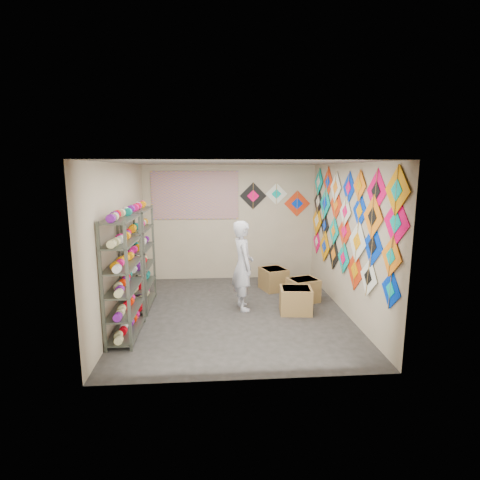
{
  "coord_description": "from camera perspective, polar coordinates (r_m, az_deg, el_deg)",
  "views": [
    {
      "loc": [
        -0.4,
        -6.5,
        2.59
      ],
      "look_at": [
        0.1,
        0.3,
        1.3
      ],
      "focal_mm": 28.0,
      "sensor_mm": 36.0,
      "label": 1
    }
  ],
  "objects": [
    {
      "name": "string_spools",
      "position": [
        6.64,
        -16.11,
        -3.18
      ],
      "size": [
        0.12,
        2.36,
        0.12
      ],
      "color": "#EE0F7C",
      "rests_on": "ground"
    },
    {
      "name": "shopkeeper",
      "position": [
        6.96,
        0.43,
        -3.89
      ],
      "size": [
        0.75,
        0.62,
        1.67
      ],
      "primitive_type": "imported",
      "rotation": [
        0.0,
        0.0,
        1.75
      ],
      "color": "silver",
      "rests_on": "ground"
    },
    {
      "name": "carton_a",
      "position": [
        7.0,
        8.47,
        -9.07
      ],
      "size": [
        0.62,
        0.53,
        0.47
      ],
      "primitive_type": "cube",
      "rotation": [
        0.0,
        0.0,
        -0.11
      ],
      "color": "olive",
      "rests_on": "ground"
    },
    {
      "name": "shelf_rack_front",
      "position": [
        6.05,
        -17.31,
        -5.53
      ],
      "size": [
        0.4,
        1.1,
        1.9
      ],
      "primitive_type": "cube",
      "color": "#4C5147",
      "rests_on": "ground"
    },
    {
      "name": "poster",
      "position": [
        8.76,
        -6.86,
        6.77
      ],
      "size": [
        2.0,
        0.01,
        1.1
      ],
      "primitive_type": "cube",
      "color": "#6D4EAB",
      "rests_on": "room_walls"
    },
    {
      "name": "carton_b",
      "position": [
        7.61,
        9.6,
        -7.52
      ],
      "size": [
        0.67,
        0.61,
        0.46
      ],
      "primitive_type": "cube",
      "rotation": [
        0.0,
        0.0,
        0.31
      ],
      "color": "olive",
      "rests_on": "ground"
    },
    {
      "name": "carton_c",
      "position": [
        8.24,
        5.14,
        -5.93
      ],
      "size": [
        0.64,
        0.67,
        0.47
      ],
      "primitive_type": "cube",
      "rotation": [
        0.0,
        0.0,
        0.32
      ],
      "color": "olive",
      "rests_on": "ground"
    },
    {
      "name": "room_walls",
      "position": [
        6.58,
        -0.68,
        2.45
      ],
      "size": [
        4.5,
        4.5,
        4.5
      ],
      "color": "tan",
      "rests_on": "ground"
    },
    {
      "name": "kite_wall_display",
      "position": [
        6.99,
        15.76,
        2.58
      ],
      "size": [
        0.06,
        4.33,
        2.1
      ],
      "color": "#0031CB",
      "rests_on": "room_walls"
    },
    {
      "name": "shelf_rack_back",
      "position": [
        7.28,
        -15.04,
        -2.69
      ],
      "size": [
        0.4,
        1.1,
        1.9
      ],
      "primitive_type": "cube",
      "color": "#4C5147",
      "rests_on": "ground"
    },
    {
      "name": "ground",
      "position": [
        7.01,
        -0.65,
        -10.97
      ],
      "size": [
        4.5,
        4.5,
        0.0
      ],
      "primitive_type": "plane",
      "color": "#2A2825"
    },
    {
      "name": "back_wall_kites",
      "position": [
        8.89,
        5.37,
        6.35
      ],
      "size": [
        1.68,
        0.02,
        0.82
      ],
      "color": "black",
      "rests_on": "room_walls"
    }
  ]
}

